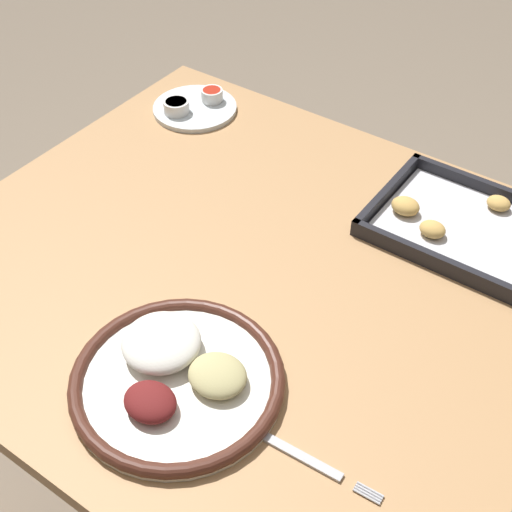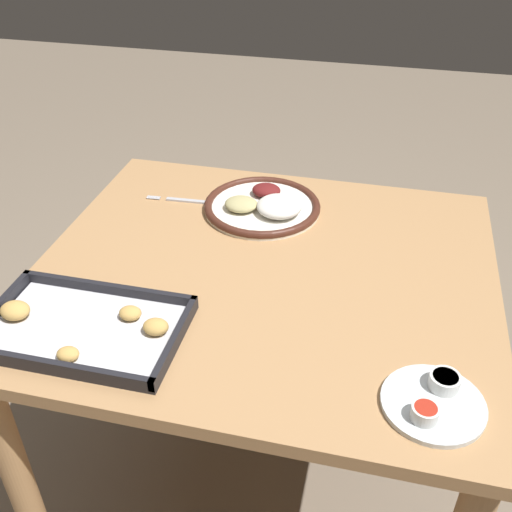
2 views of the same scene
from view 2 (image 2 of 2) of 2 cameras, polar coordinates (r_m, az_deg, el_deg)
The scene contains 6 objects.
ground_plane at distance 1.85m, azimuth 0.58°, elevation -20.80°, with size 8.00×8.00×0.00m, color #7A6B59.
dining_table at distance 1.37m, azimuth 0.73°, elevation -5.50°, with size 0.98×0.88×0.77m.
dinner_plate at distance 1.49m, azimuth 0.72°, elevation 4.82°, with size 0.29×0.29×0.05m.
fork at distance 1.54m, azimuth -6.60°, elevation 5.26°, with size 0.19×0.02×0.00m.
saucer_plate at distance 1.04m, azimuth 16.60°, elevation -13.08°, with size 0.17×0.17×0.04m.
baking_tray at distance 1.17m, azimuth -16.15°, elevation -6.51°, with size 0.37×0.23×0.04m.
Camera 2 is at (-0.22, 1.02, 1.53)m, focal length 42.00 mm.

